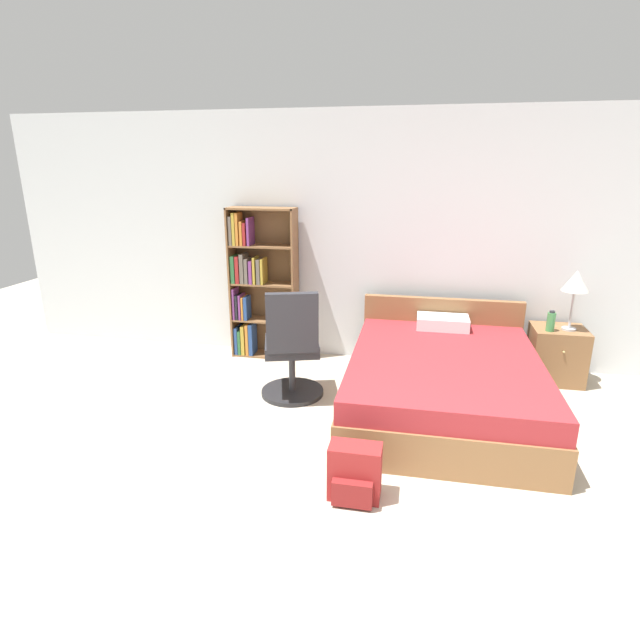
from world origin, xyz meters
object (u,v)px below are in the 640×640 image
bed (443,380)px  nightstand (556,355)px  backpack_red (355,474)px  water_bottle (551,321)px  bookshelf (256,284)px  office_chair (292,351)px  table_lamp (576,283)px

bed → nightstand: (1.11, 0.82, 0.01)m
bed → backpack_red: bed is taller
water_bottle → backpack_red: (-1.58, -2.11, -0.46)m
bed → nightstand: size_ratio=3.81×
bookshelf → office_chair: bearing=-56.8°
bookshelf → backpack_red: (1.41, -2.33, -0.64)m
bed → table_lamp: table_lamp is taller
bookshelf → table_lamp: size_ratio=2.83×
bookshelf → table_lamp: (3.17, -0.15, 0.19)m
backpack_red → water_bottle: bearing=53.2°
bed → nightstand: bed is taller
nightstand → bookshelf: bearing=178.0°
water_bottle → backpack_red: bearing=-126.8°
bed → office_chair: bearing=-176.7°
bed → bookshelf: bearing=154.9°
office_chair → backpack_red: bearing=-60.5°
bookshelf → backpack_red: size_ratio=4.44×
nightstand → office_chair: bearing=-159.8°
table_lamp → water_bottle: table_lamp is taller
bed → table_lamp: (1.18, 0.79, 0.75)m
table_lamp → water_bottle: bearing=-159.3°
water_bottle → backpack_red: 2.68m
water_bottle → backpack_red: water_bottle is taller
bookshelf → backpack_red: bookshelf is taller
office_chair → table_lamp: size_ratio=1.81×
bookshelf → bed: bookshelf is taller
backpack_red → bed: bearing=67.1°
office_chair → backpack_red: size_ratio=2.84×
bed → water_bottle: bed is taller
bookshelf → nightstand: bookshelf is taller
office_chair → water_bottle: office_chair is taller
office_chair → nightstand: office_chair is taller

